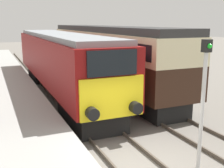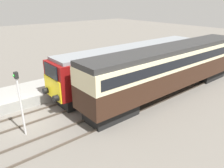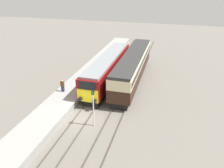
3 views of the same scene
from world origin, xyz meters
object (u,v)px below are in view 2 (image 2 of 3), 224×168
(locomotive, at_px, (133,63))
(passenger_carriage, at_px, (171,66))
(person_on_platform, at_px, (53,72))
(signal_post, at_px, (20,99))

(locomotive, relative_size, passenger_carriage, 0.95)
(locomotive, distance_m, person_on_platform, 7.31)
(person_on_platform, xyz_separation_m, signal_post, (5.78, -4.67, 0.77))
(locomotive, xyz_separation_m, passenger_carriage, (3.40, 1.02, 0.36))
(person_on_platform, height_order, signal_post, signal_post)
(signal_post, bearing_deg, passenger_carriage, 81.76)
(person_on_platform, bearing_deg, passenger_carriage, 43.38)
(locomotive, height_order, person_on_platform, locomotive)
(passenger_carriage, bearing_deg, locomotive, -163.25)
(passenger_carriage, distance_m, signal_post, 11.86)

